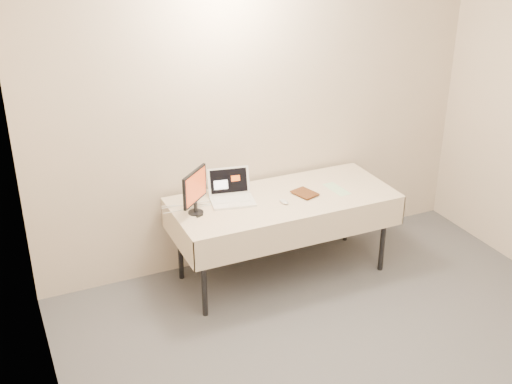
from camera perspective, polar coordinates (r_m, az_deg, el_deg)
name	(u,v)px	position (r m, az deg, el deg)	size (l,w,h in m)	color
back_wall	(261,111)	(5.45, 0.43, 7.24)	(4.00, 0.10, 2.70)	beige
table	(283,204)	(5.32, 2.45, -1.06)	(1.86, 0.81, 0.74)	black
laptop	(231,193)	(5.23, -2.24, -0.08)	(0.40, 0.38, 0.23)	white
monitor	(195,189)	(4.96, -5.46, 0.29)	(0.27, 0.25, 0.36)	black
book	(298,186)	(5.26, 3.79, 0.56)	(0.15, 0.02, 0.21)	brown
alarm_clock	(237,190)	(5.37, -1.74, 0.18)	(0.11, 0.08, 0.04)	black
clicker	(284,202)	(5.19, 2.50, -0.86)	(0.05, 0.10, 0.03)	silver
paper_form	(337,189)	(5.48, 7.18, 0.26)	(0.11, 0.28, 0.00)	#BCEABA
usb_dongle	(200,216)	(4.99, -5.04, -2.12)	(0.06, 0.02, 0.01)	black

